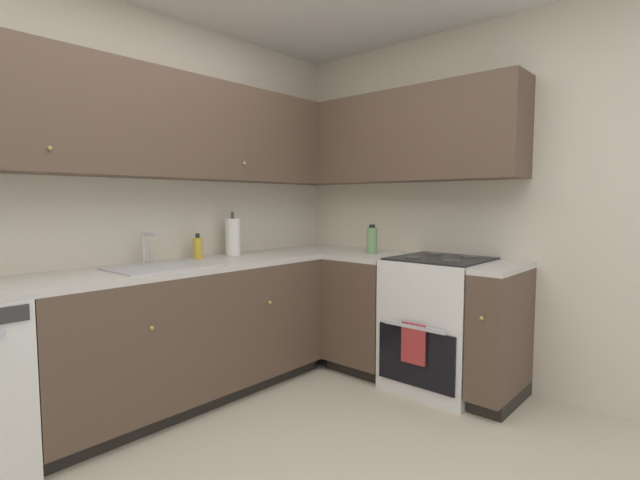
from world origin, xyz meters
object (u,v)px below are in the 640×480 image
(paper_towel_roll, at_px, (233,237))
(oil_bottle, at_px, (372,240))
(oven_range, at_px, (440,322))
(soap_bottle, at_px, (198,248))

(paper_towel_roll, xyz_separation_m, oil_bottle, (0.76, -0.70, -0.03))
(oven_range, relative_size, soap_bottle, 5.97)
(oil_bottle, bearing_deg, paper_towel_roll, 137.37)
(oven_range, bearing_deg, oil_bottle, 91.87)
(soap_bottle, relative_size, oil_bottle, 0.79)
(soap_bottle, height_order, oil_bottle, oil_bottle)
(oven_range, distance_m, oil_bottle, 0.78)
(oven_range, xyz_separation_m, oil_bottle, (-0.02, 0.56, 0.54))
(soap_bottle, xyz_separation_m, oil_bottle, (1.05, -0.72, 0.03))
(oven_range, xyz_separation_m, paper_towel_roll, (-0.78, 1.27, 0.57))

